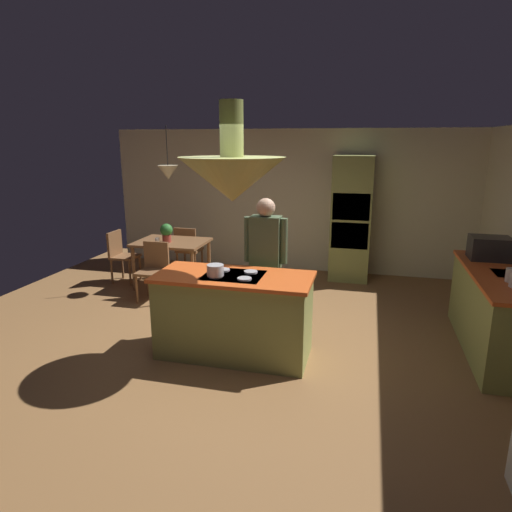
{
  "coord_description": "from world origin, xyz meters",
  "views": [
    {
      "loc": [
        1.37,
        -4.62,
        2.34
      ],
      "look_at": [
        0.1,
        0.4,
        1.0
      ],
      "focal_mm": 31.28,
      "sensor_mm": 36.0,
      "label": 1
    }
  ],
  "objects_px": {
    "cup_on_table": "(157,241)",
    "cooking_pot_on_cooktop": "(215,270)",
    "canister_sugar": "(511,275)",
    "chair_by_back_wall": "(188,247)",
    "oven_tower": "(351,219)",
    "chair_at_corner": "(121,253)",
    "chair_facing_island": "(154,267)",
    "person_at_island": "(265,257)",
    "potted_plant_on_table": "(166,232)",
    "microwave_on_counter": "(490,248)",
    "dining_table": "(172,247)",
    "kitchen_island": "(234,315)"
  },
  "relations": [
    {
      "from": "canister_sugar",
      "to": "person_at_island",
      "type": "bearing_deg",
      "value": 175.9
    },
    {
      "from": "potted_plant_on_table",
      "to": "microwave_on_counter",
      "type": "relative_size",
      "value": 0.65
    },
    {
      "from": "person_at_island",
      "to": "potted_plant_on_table",
      "type": "distance_m",
      "value": 2.37
    },
    {
      "from": "chair_by_back_wall",
      "to": "canister_sugar",
      "type": "xyz_separation_m",
      "value": [
        4.54,
        -2.28,
        0.5
      ]
    },
    {
      "from": "cup_on_table",
      "to": "microwave_on_counter",
      "type": "bearing_deg",
      "value": -5.83
    },
    {
      "from": "oven_tower",
      "to": "chair_at_corner",
      "type": "xyz_separation_m",
      "value": [
        -3.74,
        -1.14,
        -0.55
      ]
    },
    {
      "from": "chair_by_back_wall",
      "to": "canister_sugar",
      "type": "height_order",
      "value": "canister_sugar"
    },
    {
      "from": "chair_facing_island",
      "to": "potted_plant_on_table",
      "type": "xyz_separation_m",
      "value": [
        -0.04,
        0.57,
        0.42
      ]
    },
    {
      "from": "oven_tower",
      "to": "microwave_on_counter",
      "type": "xyz_separation_m",
      "value": [
        1.74,
        -1.84,
        0.02
      ]
    },
    {
      "from": "cup_on_table",
      "to": "cooking_pot_on_cooktop",
      "type": "relative_size",
      "value": 0.5
    },
    {
      "from": "microwave_on_counter",
      "to": "person_at_island",
      "type": "bearing_deg",
      "value": -164.23
    },
    {
      "from": "chair_facing_island",
      "to": "potted_plant_on_table",
      "type": "relative_size",
      "value": 2.9
    },
    {
      "from": "chair_facing_island",
      "to": "chair_by_back_wall",
      "type": "height_order",
      "value": "same"
    },
    {
      "from": "chair_at_corner",
      "to": "canister_sugar",
      "type": "relative_size",
      "value": 6.12
    },
    {
      "from": "cooking_pot_on_cooktop",
      "to": "chair_by_back_wall",
      "type": "bearing_deg",
      "value": 118.14
    },
    {
      "from": "potted_plant_on_table",
      "to": "microwave_on_counter",
      "type": "xyz_separation_m",
      "value": [
        4.58,
        -0.61,
        0.14
      ]
    },
    {
      "from": "chair_at_corner",
      "to": "canister_sugar",
      "type": "bearing_deg",
      "value": -106.52
    },
    {
      "from": "person_at_island",
      "to": "microwave_on_counter",
      "type": "bearing_deg",
      "value": 15.77
    },
    {
      "from": "canister_sugar",
      "to": "chair_by_back_wall",
      "type": "bearing_deg",
      "value": 153.37
    },
    {
      "from": "oven_tower",
      "to": "cooking_pot_on_cooktop",
      "type": "height_order",
      "value": "oven_tower"
    },
    {
      "from": "chair_facing_island",
      "to": "chair_by_back_wall",
      "type": "distance_m",
      "value": 1.3
    },
    {
      "from": "chair_facing_island",
      "to": "microwave_on_counter",
      "type": "relative_size",
      "value": 1.89
    },
    {
      "from": "oven_tower",
      "to": "canister_sugar",
      "type": "distance_m",
      "value": 3.27
    },
    {
      "from": "canister_sugar",
      "to": "microwave_on_counter",
      "type": "xyz_separation_m",
      "value": [
        0.0,
        0.93,
        0.07
      ]
    },
    {
      "from": "chair_at_corner",
      "to": "dining_table",
      "type": "bearing_deg",
      "value": -90.0
    },
    {
      "from": "cup_on_table",
      "to": "cooking_pot_on_cooktop",
      "type": "height_order",
      "value": "cooking_pot_on_cooktop"
    },
    {
      "from": "chair_by_back_wall",
      "to": "kitchen_island",
      "type": "bearing_deg",
      "value": 121.72
    },
    {
      "from": "person_at_island",
      "to": "chair_facing_island",
      "type": "relative_size",
      "value": 1.94
    },
    {
      "from": "oven_tower",
      "to": "microwave_on_counter",
      "type": "relative_size",
      "value": 4.59
    },
    {
      "from": "potted_plant_on_table",
      "to": "chair_facing_island",
      "type": "bearing_deg",
      "value": -85.88
    },
    {
      "from": "oven_tower",
      "to": "canister_sugar",
      "type": "height_order",
      "value": "oven_tower"
    },
    {
      "from": "kitchen_island",
      "to": "dining_table",
      "type": "relative_size",
      "value": 1.52
    },
    {
      "from": "chair_by_back_wall",
      "to": "chair_at_corner",
      "type": "distance_m",
      "value": 1.14
    },
    {
      "from": "potted_plant_on_table",
      "to": "canister_sugar",
      "type": "xyz_separation_m",
      "value": [
        4.58,
        -1.55,
        0.07
      ]
    },
    {
      "from": "microwave_on_counter",
      "to": "chair_by_back_wall",
      "type": "bearing_deg",
      "value": 163.53
    },
    {
      "from": "chair_at_corner",
      "to": "potted_plant_on_table",
      "type": "height_order",
      "value": "potted_plant_on_table"
    },
    {
      "from": "kitchen_island",
      "to": "oven_tower",
      "type": "bearing_deg",
      "value": 71.26
    },
    {
      "from": "oven_tower",
      "to": "chair_by_back_wall",
      "type": "xyz_separation_m",
      "value": [
        -2.8,
        -0.49,
        -0.55
      ]
    },
    {
      "from": "oven_tower",
      "to": "canister_sugar",
      "type": "xyz_separation_m",
      "value": [
        1.74,
        -2.77,
        -0.05
      ]
    },
    {
      "from": "chair_at_corner",
      "to": "kitchen_island",
      "type": "bearing_deg",
      "value": -128.48
    },
    {
      "from": "chair_at_corner",
      "to": "cooking_pot_on_cooktop",
      "type": "bearing_deg",
      "value": -131.94
    },
    {
      "from": "dining_table",
      "to": "chair_at_corner",
      "type": "bearing_deg",
      "value": -180.0
    },
    {
      "from": "kitchen_island",
      "to": "cooking_pot_on_cooktop",
      "type": "height_order",
      "value": "cooking_pot_on_cooktop"
    },
    {
      "from": "oven_tower",
      "to": "chair_at_corner",
      "type": "distance_m",
      "value": 3.95
    },
    {
      "from": "kitchen_island",
      "to": "cup_on_table",
      "type": "relative_size",
      "value": 19.07
    },
    {
      "from": "dining_table",
      "to": "chair_facing_island",
      "type": "xyz_separation_m",
      "value": [
        0.0,
        -0.65,
        -0.16
      ]
    },
    {
      "from": "oven_tower",
      "to": "potted_plant_on_table",
      "type": "bearing_deg",
      "value": -156.69
    },
    {
      "from": "cup_on_table",
      "to": "chair_facing_island",
      "type": "bearing_deg",
      "value": -71.81
    },
    {
      "from": "dining_table",
      "to": "microwave_on_counter",
      "type": "distance_m",
      "value": 4.61
    },
    {
      "from": "dining_table",
      "to": "kitchen_island",
      "type": "bearing_deg",
      "value": -51.01
    }
  ]
}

